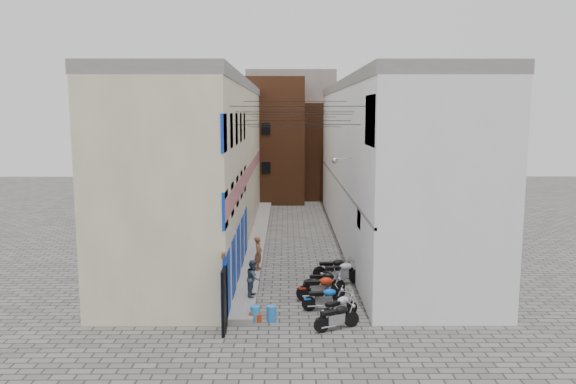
{
  "coord_description": "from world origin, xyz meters",
  "views": [
    {
      "loc": [
        -0.47,
        -18.41,
        7.31
      ],
      "look_at": [
        -0.35,
        11.63,
        3.0
      ],
      "focal_mm": 35.0,
      "sensor_mm": 36.0,
      "label": 1
    }
  ],
  "objects_px": {
    "motorcycle_f": "(341,272)",
    "person_a": "(258,253)",
    "motorcycle_e": "(324,280)",
    "motorcycle_g": "(334,267)",
    "motorcycle_d": "(321,286)",
    "water_jug_near": "(255,314)",
    "water_jug_far": "(271,314)",
    "motorcycle_b": "(339,306)",
    "red_crate": "(255,317)",
    "person_b": "(254,278)",
    "motorcycle_a": "(337,316)",
    "motorcycle_c": "(325,297)"
  },
  "relations": [
    {
      "from": "motorcycle_a",
      "to": "motorcycle_g",
      "type": "xyz_separation_m",
      "value": [
        0.39,
        5.79,
        0.04
      ]
    },
    {
      "from": "motorcycle_f",
      "to": "motorcycle_b",
      "type": "bearing_deg",
      "value": -21.24
    },
    {
      "from": "water_jug_far",
      "to": "red_crate",
      "type": "bearing_deg",
      "value": 180.0
    },
    {
      "from": "motorcycle_b",
      "to": "water_jug_far",
      "type": "height_order",
      "value": "motorcycle_b"
    },
    {
      "from": "motorcycle_e",
      "to": "red_crate",
      "type": "xyz_separation_m",
      "value": [
        -2.64,
        -3.2,
        -0.36
      ]
    },
    {
      "from": "motorcycle_d",
      "to": "water_jug_near",
      "type": "height_order",
      "value": "motorcycle_d"
    },
    {
      "from": "person_a",
      "to": "person_b",
      "type": "bearing_deg",
      "value": -174.55
    },
    {
      "from": "motorcycle_c",
      "to": "person_b",
      "type": "relative_size",
      "value": 1.21
    },
    {
      "from": "motorcycle_a",
      "to": "motorcycle_g",
      "type": "distance_m",
      "value": 5.8
    },
    {
      "from": "motorcycle_a",
      "to": "person_b",
      "type": "xyz_separation_m",
      "value": [
        -2.96,
        2.79,
        0.47
      ]
    },
    {
      "from": "motorcycle_e",
      "to": "water_jug_far",
      "type": "bearing_deg",
      "value": -34.38
    },
    {
      "from": "motorcycle_d",
      "to": "water_jug_near",
      "type": "bearing_deg",
      "value": -55.0
    },
    {
      "from": "motorcycle_c",
      "to": "water_jug_far",
      "type": "height_order",
      "value": "motorcycle_c"
    },
    {
      "from": "water_jug_far",
      "to": "motorcycle_f",
      "type": "bearing_deg",
      "value": 55.62
    },
    {
      "from": "motorcycle_a",
      "to": "motorcycle_b",
      "type": "xyz_separation_m",
      "value": [
        0.17,
        0.92,
        0.01
      ]
    },
    {
      "from": "person_a",
      "to": "motorcycle_b",
      "type": "bearing_deg",
      "value": -144.74
    },
    {
      "from": "motorcycle_b",
      "to": "motorcycle_f",
      "type": "xyz_separation_m",
      "value": [
        0.47,
        4.06,
        0.08
      ]
    },
    {
      "from": "motorcycle_d",
      "to": "motorcycle_g",
      "type": "height_order",
      "value": "motorcycle_d"
    },
    {
      "from": "motorcycle_e",
      "to": "motorcycle_g",
      "type": "height_order",
      "value": "motorcycle_g"
    },
    {
      "from": "motorcycle_c",
      "to": "person_a",
      "type": "xyz_separation_m",
      "value": [
        -2.67,
        4.52,
        0.52
      ]
    },
    {
      "from": "motorcycle_c",
      "to": "motorcycle_g",
      "type": "relative_size",
      "value": 0.93
    },
    {
      "from": "person_a",
      "to": "water_jug_far",
      "type": "bearing_deg",
      "value": -166.96
    },
    {
      "from": "motorcycle_b",
      "to": "motorcycle_f",
      "type": "bearing_deg",
      "value": 135.02
    },
    {
      "from": "water_jug_near",
      "to": "water_jug_far",
      "type": "bearing_deg",
      "value": 0.0
    },
    {
      "from": "motorcycle_g",
      "to": "water_jug_far",
      "type": "distance_m",
      "value": 5.64
    },
    {
      "from": "water_jug_near",
      "to": "water_jug_far",
      "type": "relative_size",
      "value": 0.99
    },
    {
      "from": "motorcycle_g",
      "to": "person_b",
      "type": "relative_size",
      "value": 1.3
    },
    {
      "from": "motorcycle_e",
      "to": "motorcycle_g",
      "type": "distance_m",
      "value": 1.88
    },
    {
      "from": "motorcycle_c",
      "to": "water_jug_far",
      "type": "bearing_deg",
      "value": -67.02
    },
    {
      "from": "motorcycle_d",
      "to": "water_jug_near",
      "type": "xyz_separation_m",
      "value": [
        -2.44,
        -2.2,
        -0.29
      ]
    },
    {
      "from": "motorcycle_f",
      "to": "person_a",
      "type": "bearing_deg",
      "value": -126.55
    },
    {
      "from": "person_b",
      "to": "red_crate",
      "type": "height_order",
      "value": "person_b"
    },
    {
      "from": "motorcycle_b",
      "to": "person_a",
      "type": "height_order",
      "value": "person_a"
    },
    {
      "from": "motorcycle_f",
      "to": "red_crate",
      "type": "distance_m",
      "value": 5.42
    },
    {
      "from": "motorcycle_c",
      "to": "red_crate",
      "type": "height_order",
      "value": "motorcycle_c"
    },
    {
      "from": "person_a",
      "to": "water_jug_near",
      "type": "height_order",
      "value": "person_a"
    },
    {
      "from": "motorcycle_b",
      "to": "motorcycle_g",
      "type": "xyz_separation_m",
      "value": [
        0.22,
        4.87,
        0.04
      ]
    },
    {
      "from": "motorcycle_b",
      "to": "motorcycle_d",
      "type": "bearing_deg",
      "value": 155.73
    },
    {
      "from": "person_a",
      "to": "red_crate",
      "type": "distance_m",
      "value": 5.68
    },
    {
      "from": "motorcycle_d",
      "to": "water_jug_far",
      "type": "xyz_separation_m",
      "value": [
        -1.87,
        -2.2,
        -0.29
      ]
    },
    {
      "from": "motorcycle_c",
      "to": "motorcycle_g",
      "type": "distance_m",
      "value": 3.96
    },
    {
      "from": "motorcycle_b",
      "to": "water_jug_far",
      "type": "xyz_separation_m",
      "value": [
        -2.39,
        -0.12,
        -0.22
      ]
    },
    {
      "from": "motorcycle_c",
      "to": "water_jug_near",
      "type": "xyz_separation_m",
      "value": [
        -2.52,
        -1.09,
        -0.22
      ]
    },
    {
      "from": "motorcycle_f",
      "to": "water_jug_far",
      "type": "bearing_deg",
      "value": -49.08
    },
    {
      "from": "person_a",
      "to": "motorcycle_e",
      "type": "bearing_deg",
      "value": -125.23
    },
    {
      "from": "motorcycle_f",
      "to": "person_a",
      "type": "relative_size",
      "value": 1.3
    },
    {
      "from": "person_a",
      "to": "motorcycle_d",
      "type": "bearing_deg",
      "value": -137.12
    },
    {
      "from": "motorcycle_d",
      "to": "red_crate",
      "type": "bearing_deg",
      "value": -55.0
    },
    {
      "from": "motorcycle_b",
      "to": "person_a",
      "type": "bearing_deg",
      "value": 171.12
    },
    {
      "from": "motorcycle_d",
      "to": "person_b",
      "type": "xyz_separation_m",
      "value": [
        -2.61,
        -0.2,
        0.4
      ]
    }
  ]
}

